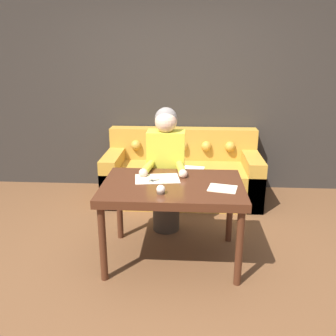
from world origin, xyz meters
TOP-DOWN VIEW (x-y plane):
  - ground_plane at (0.00, 0.00)m, footprint 16.00×16.00m
  - wall_back at (0.00, 1.95)m, footprint 8.00×0.06m
  - dining_table at (0.07, 0.04)m, footprint 1.21×0.82m
  - couch at (0.12, 1.51)m, footprint 1.92×0.89m
  - person at (-0.02, 0.60)m, footprint 0.44×0.58m
  - pattern_paper_main at (-0.07, 0.16)m, footprint 0.42×0.32m
  - pattern_paper_offcut at (0.49, -0.05)m, footprint 0.26×0.24m
  - scissors at (-0.07, 0.11)m, footprint 0.22×0.13m
  - pin_cushion at (-0.01, -0.18)m, footprint 0.07×0.07m

SIDE VIEW (x-z plane):
  - ground_plane at x=0.00m, z-range 0.00..0.00m
  - couch at x=0.12m, z-range -0.12..0.73m
  - dining_table at x=0.07m, z-range 0.28..1.01m
  - person at x=-0.02m, z-range 0.01..1.31m
  - pattern_paper_offcut at x=0.49m, z-range 0.72..0.73m
  - pattern_paper_main at x=-0.07m, z-range 0.72..0.73m
  - scissors at x=-0.07m, z-range 0.72..0.73m
  - pin_cushion at x=-0.01m, z-range 0.72..0.79m
  - wall_back at x=0.00m, z-range 0.00..2.60m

